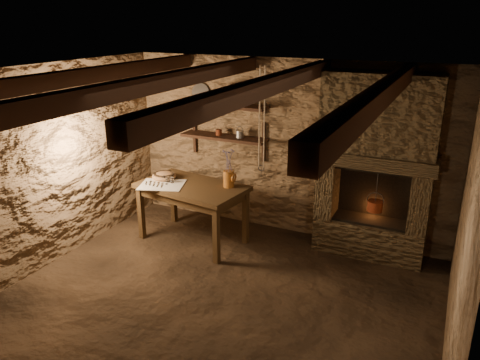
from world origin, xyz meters
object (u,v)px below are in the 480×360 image
at_px(iron_stockpot, 229,97).
at_px(work_table, 193,211).
at_px(wooden_bowl, 164,176).
at_px(red_pot, 375,205).
at_px(stoneware_jug, 229,171).

bearing_deg(iron_stockpot, work_table, -105.57).
bearing_deg(wooden_bowl, work_table, -5.70).
distance_m(work_table, iron_stockpot, 1.61).
distance_m(work_table, red_pot, 2.36).
height_order(work_table, iron_stockpot, iron_stockpot).
xyz_separation_m(stoneware_jug, iron_stockpot, (-0.28, 0.56, 0.85)).
distance_m(wooden_bowl, iron_stockpot, 1.39).
xyz_separation_m(work_table, wooden_bowl, (-0.46, 0.05, 0.41)).
distance_m(wooden_bowl, red_pot, 2.79).
bearing_deg(wooden_bowl, iron_stockpot, 45.01).
height_order(stoneware_jug, red_pot, stoneware_jug).
relative_size(stoneware_jug, wooden_bowl, 1.53).
distance_m(stoneware_jug, red_pot, 1.87).
bearing_deg(iron_stockpot, wooden_bowl, -134.99).
bearing_deg(wooden_bowl, red_pot, 11.18).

